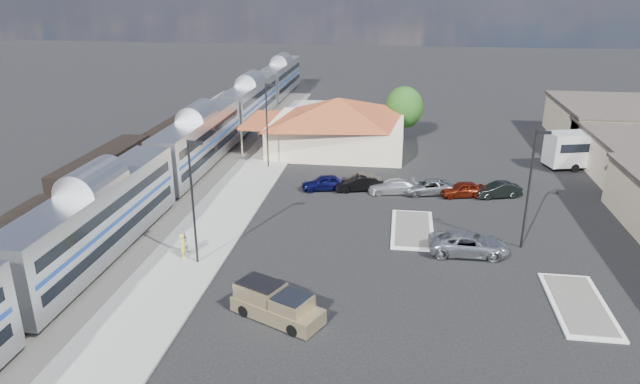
# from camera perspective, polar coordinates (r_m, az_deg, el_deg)

# --- Properties ---
(ground) EXTENTS (280.00, 280.00, 0.00)m
(ground) POSITION_cam_1_polar(r_m,az_deg,el_deg) (44.43, 4.06, -4.58)
(ground) COLOR black
(ground) RESTS_ON ground
(railbed) EXTENTS (16.00, 100.00, 0.12)m
(railbed) POSITION_cam_1_polar(r_m,az_deg,el_deg) (56.82, -16.90, 0.31)
(railbed) COLOR #4C4944
(railbed) RESTS_ON ground
(platform) EXTENTS (5.50, 92.00, 0.18)m
(platform) POSITION_cam_1_polar(r_m,az_deg,el_deg) (51.91, -8.74, -0.88)
(platform) COLOR gray
(platform) RESTS_ON ground
(passenger_train) EXTENTS (3.00, 104.00, 5.55)m
(passenger_train) POSITION_cam_1_polar(r_m,az_deg,el_deg) (60.90, -11.96, 4.87)
(passenger_train) COLOR silver
(passenger_train) RESTS_ON ground
(freight_cars) EXTENTS (2.80, 46.00, 4.00)m
(freight_cars) POSITION_cam_1_polar(r_m,az_deg,el_deg) (55.84, -20.75, 1.53)
(freight_cars) COLOR black
(freight_cars) RESTS_ON ground
(station_depot) EXTENTS (18.35, 12.24, 6.20)m
(station_depot) POSITION_cam_1_polar(r_m,az_deg,el_deg) (66.46, 1.76, 6.82)
(station_depot) COLOR beige
(station_depot) RESTS_ON ground
(traffic_island_south) EXTENTS (3.30, 7.50, 0.21)m
(traffic_island_south) POSITION_cam_1_polar(r_m,az_deg,el_deg) (46.15, 9.22, -3.67)
(traffic_island_south) COLOR silver
(traffic_island_south) RESTS_ON ground
(traffic_island_north) EXTENTS (3.30, 7.50, 0.21)m
(traffic_island_north) POSITION_cam_1_polar(r_m,az_deg,el_deg) (38.91, 24.47, -10.21)
(traffic_island_north) COLOR silver
(traffic_island_north) RESTS_ON ground
(lamp_plat_s) EXTENTS (1.08, 0.25, 9.00)m
(lamp_plat_s) POSITION_cam_1_polar(r_m,az_deg,el_deg) (39.13, -12.55, -0.11)
(lamp_plat_s) COLOR black
(lamp_plat_s) RESTS_ON ground
(lamp_plat_n) EXTENTS (1.08, 0.25, 9.00)m
(lamp_plat_n) POSITION_cam_1_polar(r_m,az_deg,el_deg) (59.33, -5.25, 7.28)
(lamp_plat_n) COLOR black
(lamp_plat_n) RESTS_ON ground
(lamp_lot) EXTENTS (1.08, 0.25, 9.00)m
(lamp_lot) POSITION_cam_1_polar(r_m,az_deg,el_deg) (43.43, 20.37, 1.14)
(lamp_lot) COLOR black
(lamp_lot) RESTS_ON ground
(tree_depot) EXTENTS (4.71, 4.71, 6.63)m
(tree_depot) POSITION_cam_1_polar(r_m,az_deg,el_deg) (71.73, 8.39, 8.36)
(tree_depot) COLOR #382314
(tree_depot) RESTS_ON ground
(pickup_truck) EXTENTS (5.92, 4.25, 1.93)m
(pickup_truck) POSITION_cam_1_polar(r_m,az_deg,el_deg) (34.06, -4.30, -11.18)
(pickup_truck) COLOR tan
(pickup_truck) RESTS_ON ground
(suv) EXTENTS (5.84, 2.80, 1.60)m
(suv) POSITION_cam_1_polar(r_m,az_deg,el_deg) (42.82, 14.65, -5.05)
(suv) COLOR #ACB0B4
(suv) RESTS_ON ground
(coach_bus) EXTENTS (12.46, 5.83, 3.92)m
(coach_bus) POSITION_cam_1_polar(r_m,az_deg,el_deg) (67.25, 26.49, 4.06)
(coach_bus) COLOR silver
(coach_bus) RESTS_ON ground
(person_a) EXTENTS (0.63, 0.77, 1.82)m
(person_a) POSITION_cam_1_polar(r_m,az_deg,el_deg) (41.63, -13.51, -5.26)
(person_a) COLOR #DBDD45
(person_a) RESTS_ON platform
(person_b) EXTENTS (0.91, 1.01, 1.70)m
(person_b) POSITION_cam_1_polar(r_m,az_deg,el_deg) (42.27, -13.53, -4.95)
(person_b) COLOR silver
(person_b) RESTS_ON platform
(parked_car_a) EXTENTS (4.68, 2.80, 1.49)m
(parked_car_a) POSITION_cam_1_polar(r_m,az_deg,el_deg) (54.04, 0.46, 0.97)
(parked_car_a) COLOR #0E0F46
(parked_car_a) RESTS_ON ground
(parked_car_b) EXTENTS (4.82, 2.78, 1.50)m
(parked_car_b) POSITION_cam_1_polar(r_m,az_deg,el_deg) (54.01, 3.87, 0.92)
(parked_car_b) COLOR black
(parked_car_b) RESTS_ON ground
(parked_car_c) EXTENTS (4.80, 2.79, 1.31)m
(parked_car_c) POSITION_cam_1_polar(r_m,az_deg,el_deg) (53.64, 7.25, 0.55)
(parked_car_c) COLOR silver
(parked_car_c) RESTS_ON ground
(parked_car_d) EXTENTS (5.25, 3.42, 1.34)m
(parked_car_d) POSITION_cam_1_polar(r_m,az_deg,el_deg) (53.99, 10.65, 0.50)
(parked_car_d) COLOR gray
(parked_car_d) RESTS_ON ground
(parked_car_e) EXTENTS (4.43, 2.64, 1.41)m
(parked_car_e) POSITION_cam_1_polar(r_m,az_deg,el_deg) (53.96, 14.06, 0.26)
(parked_car_e) COLOR maroon
(parked_car_e) RESTS_ON ground
(parked_car_f) EXTENTS (4.45, 2.65, 1.38)m
(parked_car_f) POSITION_cam_1_polar(r_m,az_deg,el_deg) (54.69, 17.36, 0.19)
(parked_car_f) COLOR black
(parked_car_f) RESTS_ON ground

